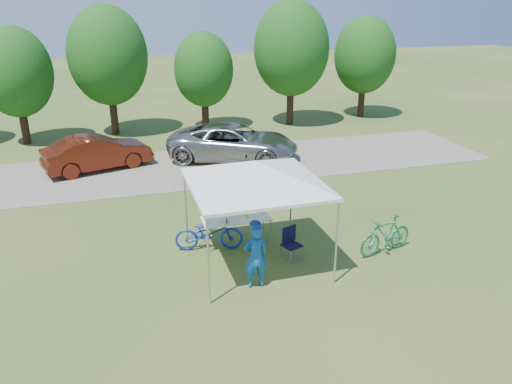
{
  "coord_description": "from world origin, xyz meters",
  "views": [
    {
      "loc": [
        -3.2,
        -10.8,
        6.35
      ],
      "look_at": [
        0.61,
        2.0,
        1.11
      ],
      "focal_mm": 35.0,
      "sensor_mm": 36.0,
      "label": 1
    }
  ],
  "objects_px": {
    "bike_green": "(386,235)",
    "minivan": "(233,142)",
    "cooler": "(223,214)",
    "bike_blue": "(209,233)",
    "cyclist": "(256,257)",
    "sedan": "(98,153)",
    "folding_table": "(236,220)",
    "folding_chair": "(290,240)"
  },
  "relations": [
    {
      "from": "folding_chair",
      "to": "cyclist",
      "type": "bearing_deg",
      "value": -160.12
    },
    {
      "from": "cooler",
      "to": "minivan",
      "type": "bearing_deg",
      "value": 73.73
    },
    {
      "from": "folding_chair",
      "to": "minivan",
      "type": "relative_size",
      "value": 0.16
    },
    {
      "from": "folding_chair",
      "to": "folding_table",
      "type": "bearing_deg",
      "value": 113.43
    },
    {
      "from": "folding_table",
      "to": "sedan",
      "type": "height_order",
      "value": "sedan"
    },
    {
      "from": "bike_blue",
      "to": "minivan",
      "type": "distance_m",
      "value": 7.91
    },
    {
      "from": "folding_table",
      "to": "cyclist",
      "type": "bearing_deg",
      "value": -92.93
    },
    {
      "from": "folding_table",
      "to": "minivan",
      "type": "height_order",
      "value": "minivan"
    },
    {
      "from": "cyclist",
      "to": "minivan",
      "type": "relative_size",
      "value": 0.3
    },
    {
      "from": "cooler",
      "to": "cyclist",
      "type": "height_order",
      "value": "cyclist"
    },
    {
      "from": "bike_blue",
      "to": "sedan",
      "type": "distance_m",
      "value": 8.29
    },
    {
      "from": "cooler",
      "to": "bike_green",
      "type": "relative_size",
      "value": 0.26
    },
    {
      "from": "cooler",
      "to": "bike_green",
      "type": "height_order",
      "value": "cooler"
    },
    {
      "from": "folding_table",
      "to": "bike_green",
      "type": "relative_size",
      "value": 1.09
    },
    {
      "from": "cooler",
      "to": "bike_blue",
      "type": "relative_size",
      "value": 0.24
    },
    {
      "from": "folding_table",
      "to": "cooler",
      "type": "height_order",
      "value": "cooler"
    },
    {
      "from": "bike_blue",
      "to": "minivan",
      "type": "bearing_deg",
      "value": -7.81
    },
    {
      "from": "folding_chair",
      "to": "minivan",
      "type": "xyz_separation_m",
      "value": [
        0.64,
        8.54,
        0.26
      ]
    },
    {
      "from": "bike_green",
      "to": "minivan",
      "type": "bearing_deg",
      "value": 178.52
    },
    {
      "from": "sedan",
      "to": "bike_blue",
      "type": "bearing_deg",
      "value": -177.4
    },
    {
      "from": "bike_blue",
      "to": "folding_table",
      "type": "bearing_deg",
      "value": -69.85
    },
    {
      "from": "folding_table",
      "to": "bike_blue",
      "type": "bearing_deg",
      "value": -170.98
    },
    {
      "from": "bike_blue",
      "to": "cooler",
      "type": "bearing_deg",
      "value": -62.38
    },
    {
      "from": "minivan",
      "to": "folding_table",
      "type": "bearing_deg",
      "value": -169.0
    },
    {
      "from": "bike_blue",
      "to": "bike_green",
      "type": "bearing_deg",
      "value": -97.7
    },
    {
      "from": "folding_chair",
      "to": "sedan",
      "type": "height_order",
      "value": "sedan"
    },
    {
      "from": "folding_table",
      "to": "bike_green",
      "type": "bearing_deg",
      "value": -24.17
    },
    {
      "from": "cooler",
      "to": "minivan",
      "type": "relative_size",
      "value": 0.08
    },
    {
      "from": "cooler",
      "to": "sedan",
      "type": "height_order",
      "value": "sedan"
    },
    {
      "from": "cyclist",
      "to": "sedan",
      "type": "height_order",
      "value": "cyclist"
    },
    {
      "from": "bike_green",
      "to": "sedan",
      "type": "height_order",
      "value": "sedan"
    },
    {
      "from": "bike_blue",
      "to": "minivan",
      "type": "xyz_separation_m",
      "value": [
        2.57,
        7.48,
        0.28
      ]
    },
    {
      "from": "bike_green",
      "to": "minivan",
      "type": "height_order",
      "value": "minivan"
    },
    {
      "from": "bike_blue",
      "to": "bike_green",
      "type": "height_order",
      "value": "bike_green"
    },
    {
      "from": "folding_table",
      "to": "folding_chair",
      "type": "distance_m",
      "value": 1.66
    },
    {
      "from": "sedan",
      "to": "folding_chair",
      "type": "bearing_deg",
      "value": -169.09
    },
    {
      "from": "folding_chair",
      "to": "sedan",
      "type": "relative_size",
      "value": 0.21
    },
    {
      "from": "cooler",
      "to": "folding_chair",
      "type": "bearing_deg",
      "value": -38.16
    },
    {
      "from": "folding_chair",
      "to": "bike_green",
      "type": "bearing_deg",
      "value": -30.78
    },
    {
      "from": "minivan",
      "to": "sedan",
      "type": "height_order",
      "value": "minivan"
    },
    {
      "from": "bike_green",
      "to": "bike_blue",
      "type": "bearing_deg",
      "value": -121.98
    },
    {
      "from": "bike_blue",
      "to": "minivan",
      "type": "height_order",
      "value": "minivan"
    }
  ]
}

